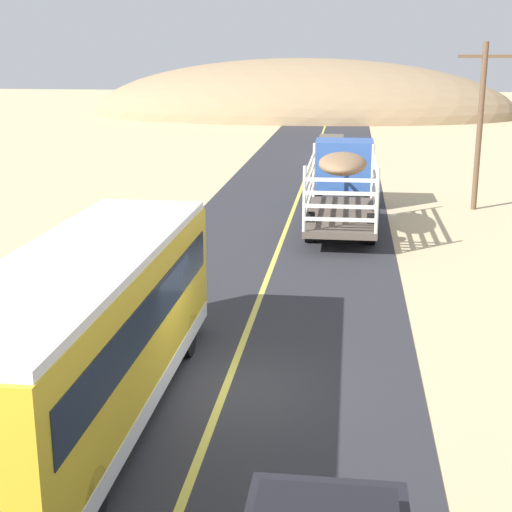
# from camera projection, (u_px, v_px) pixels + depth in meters

# --- Properties ---
(ground_plane) EXTENTS (240.00, 240.00, 0.00)m
(ground_plane) POSITION_uv_depth(u_px,v_px,m) (226.00, 388.00, 15.32)
(ground_plane) COLOR #CCB284
(road_surface) EXTENTS (8.00, 120.00, 0.02)m
(road_surface) POSITION_uv_depth(u_px,v_px,m) (226.00, 387.00, 15.32)
(road_surface) COLOR #2D2D33
(road_surface) RESTS_ON ground
(road_centre_line) EXTENTS (0.16, 117.60, 0.00)m
(road_centre_line) POSITION_uv_depth(u_px,v_px,m) (226.00, 387.00, 15.32)
(road_centre_line) COLOR #D8CC4C
(road_centre_line) RESTS_ON road_surface
(livestock_truck) EXTENTS (2.53, 9.70, 3.02)m
(livestock_truck) POSITION_uv_depth(u_px,v_px,m) (343.00, 174.00, 30.72)
(livestock_truck) COLOR #3359A5
(livestock_truck) RESTS_ON road_surface
(bus) EXTENTS (2.54, 10.00, 3.21)m
(bus) POSITION_uv_depth(u_px,v_px,m) (86.00, 333.00, 13.49)
(bus) COLOR gold
(bus) RESTS_ON road_surface
(car_far) EXTENTS (1.80, 4.40, 1.46)m
(car_far) POSITION_uv_depth(u_px,v_px,m) (331.00, 148.00, 47.61)
(car_far) COLOR silver
(car_far) RESTS_ON road_surface
(power_pole_mid) EXTENTS (2.20, 0.24, 7.05)m
(power_pole_mid) POSITION_uv_depth(u_px,v_px,m) (480.00, 121.00, 31.66)
(power_pole_mid) COLOR brown
(power_pole_mid) RESTS_ON ground
(distant_hill) EXTENTS (45.33, 24.46, 11.99)m
(distant_hill) POSITION_uv_depth(u_px,v_px,m) (301.00, 115.00, 80.69)
(distant_hill) COLOR #997C5A
(distant_hill) RESTS_ON ground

